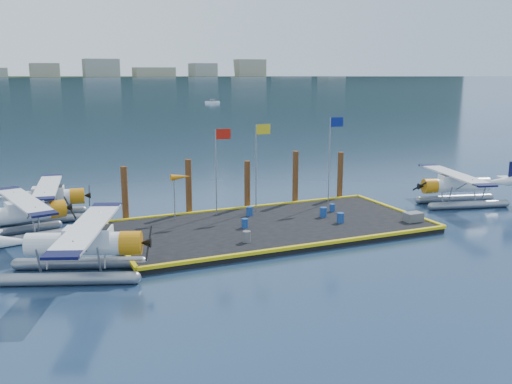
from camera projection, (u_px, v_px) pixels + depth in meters
ground at (272, 230)px, 37.49m from camera, size 4000.00×4000.00×0.00m
dock at (272, 227)px, 37.45m from camera, size 20.00×10.00×0.40m
dock_bumpers at (272, 223)px, 37.38m from camera, size 20.25×10.25×0.18m
far_backdrop at (95, 71)px, 1686.08m from camera, size 3050.00×2050.00×810.00m
seaplane_a at (81, 247)px, 28.76m from camera, size 9.37×9.93×3.59m
seaplane_b at (19, 217)px, 35.19m from camera, size 8.61×9.36×3.31m
seaplane_c at (43, 200)px, 39.80m from camera, size 8.40×9.23×3.26m
seaplane_d at (458, 187)px, 44.05m from camera, size 8.74×9.45×3.35m
drum_0 at (245, 223)px, 36.55m from camera, size 0.43×0.43×0.60m
drum_1 at (340, 218)px, 37.76m from camera, size 0.48×0.48×0.67m
drum_2 at (323, 212)px, 39.24m from camera, size 0.48×0.48×0.68m
drum_3 at (247, 237)px, 33.49m from camera, size 0.47×0.47×0.66m
drum_4 at (332, 208)px, 40.78m from camera, size 0.39×0.39×0.55m
drum_5 at (250, 211)px, 39.56m from camera, size 0.46×0.46×0.64m
crate at (413, 217)px, 38.12m from camera, size 1.20×0.80×0.60m
flagpole_red at (219, 158)px, 39.07m from camera, size 1.14×0.08×6.00m
flagpole_yellow at (259, 154)px, 40.22m from camera, size 1.14×0.08×6.20m
flagpole_blue at (332, 147)px, 42.54m from camera, size 1.14×0.08×6.50m
windsock at (181, 178)px, 38.25m from camera, size 1.40×0.44×3.12m
piling_0 at (125, 196)px, 38.57m from camera, size 0.44×0.44×4.00m
piling_1 at (189, 189)px, 40.32m from camera, size 0.44×0.44×4.20m
piling_2 at (247, 186)px, 42.12m from camera, size 0.44×0.44×3.80m
piling_3 at (295, 179)px, 43.64m from camera, size 0.44×0.44×4.30m
piling_4 at (340, 177)px, 45.24m from camera, size 0.44×0.44×4.00m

